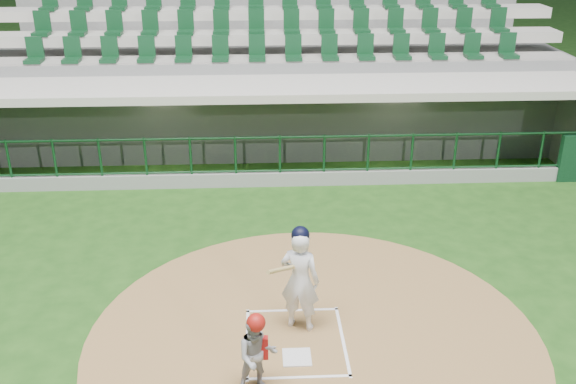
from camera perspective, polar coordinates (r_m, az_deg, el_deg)
name	(u,v)px	position (r m, az deg, el deg)	size (l,w,h in m)	color
ground	(294,331)	(10.57, 0.55, -12.22)	(120.00, 120.00, 0.00)	#1B4213
dirt_circle	(314,337)	(10.42, 2.31, -12.78)	(7.20, 7.20, 0.01)	brown
home_plate	(297,357)	(10.00, 0.79, -14.48)	(0.43, 0.43, 0.02)	silver
batter_box_chalk	(295,341)	(10.32, 0.65, -13.12)	(1.55, 1.80, 0.01)	white
dugout_structure	(276,125)	(17.20, -1.06, 5.99)	(16.40, 3.70, 3.00)	gray
seating_deck	(274,80)	(20.03, -1.28, 9.95)	(17.00, 6.72, 5.15)	slate
batter	(300,278)	(10.14, 1.06, -7.69)	(0.91, 0.95, 1.82)	white
catcher	(257,354)	(9.08, -2.79, -14.16)	(0.64, 0.54, 1.27)	#94959A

